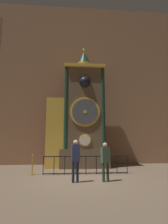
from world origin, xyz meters
TOP-DOWN VIEW (x-y plane):
  - ground_plane at (0.00, 0.00)m, footprint 28.00×28.00m
  - cathedral_back_wall at (-0.09, 5.27)m, footprint 24.00×0.32m
  - clock_tower at (-0.02, 3.74)m, footprint 4.03×1.83m
  - railing_fence at (0.21, 1.34)m, footprint 4.37×0.05m
  - visitor_near at (-0.39, -0.40)m, footprint 0.38×0.29m
  - visitor_far at (0.89, -0.34)m, footprint 0.38×0.30m
  - stanchion_post at (-2.51, 1.41)m, footprint 0.28×0.28m

SIDE VIEW (x-z plane):
  - ground_plane at x=0.00m, z-range 0.00..0.00m
  - stanchion_post at x=-2.51m, z-range -0.18..0.82m
  - railing_fence at x=0.21m, z-range 0.05..0.97m
  - visitor_far at x=0.89m, z-range 0.16..1.77m
  - visitor_near at x=-0.39m, z-range 0.17..1.90m
  - clock_tower at x=-0.02m, z-range -0.81..7.46m
  - cathedral_back_wall at x=-0.09m, z-range -0.01..12.70m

